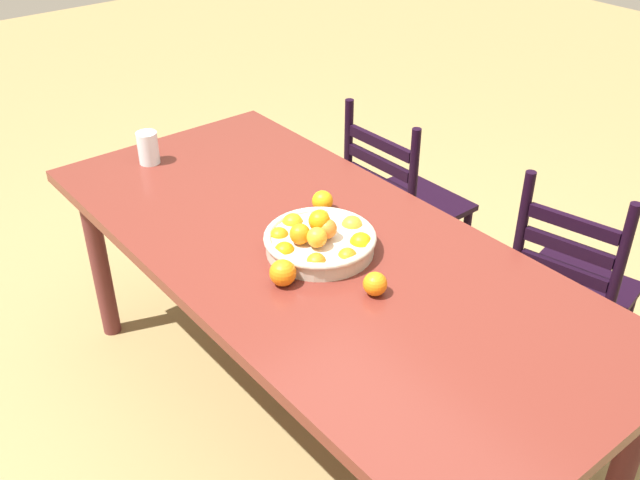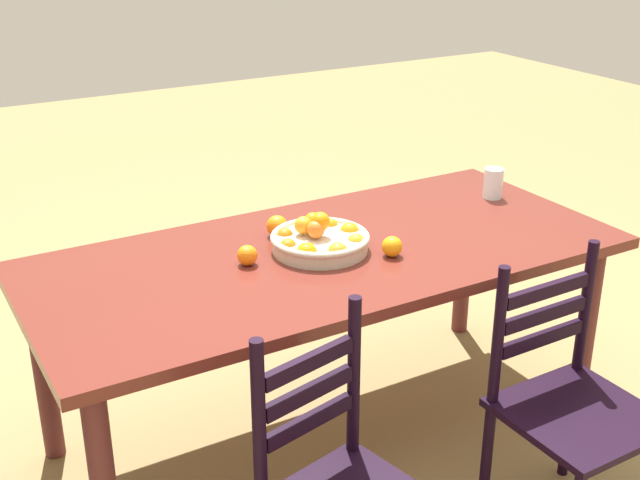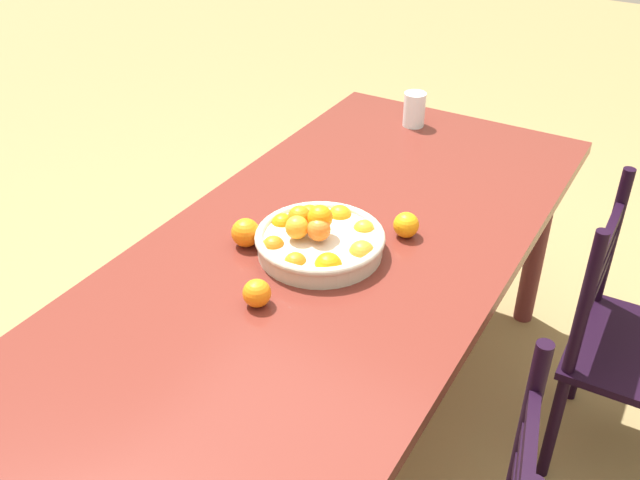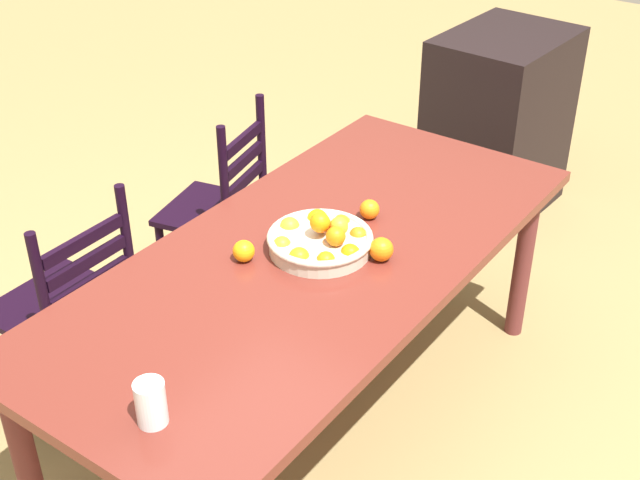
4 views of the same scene
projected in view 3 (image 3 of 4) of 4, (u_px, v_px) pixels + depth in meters
The scene contains 8 objects.
ground_plane at pixel (326, 439), 2.35m from camera, with size 12.00×12.00×0.00m, color olive.
dining_table at pixel (327, 273), 1.98m from camera, with size 2.08×0.94×0.75m.
chair_by_cabinet at pixel (632, 347), 2.08m from camera, with size 0.44×0.44×0.89m.
fruit_bowl at pixel (319, 240), 1.90m from camera, with size 0.35×0.35×0.14m.
orange_loose_0 at pixel (406, 225), 1.97m from camera, with size 0.07×0.07×0.07m, color orange.
orange_loose_1 at pixel (246, 233), 1.93m from camera, with size 0.08×0.08×0.08m, color orange.
orange_loose_2 at pixel (257, 293), 1.72m from camera, with size 0.07×0.07×0.07m, color orange.
drinking_glass at pixel (414, 109), 2.58m from camera, with size 0.08×0.08×0.12m, color silver.
Camera 3 is at (1.40, 0.79, 1.84)m, focal length 40.30 mm.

